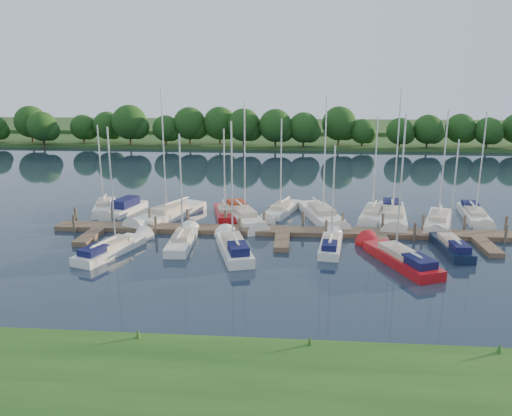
# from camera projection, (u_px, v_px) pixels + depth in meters

# --- Properties ---
(ground) EXTENTS (260.00, 260.00, 0.00)m
(ground) POSITION_uv_depth(u_px,v_px,m) (280.00, 267.00, 35.30)
(ground) COLOR #1A2235
(ground) RESTS_ON ground
(near_bank) EXTENTS (90.00, 10.00, 0.50)m
(near_bank) POSITION_uv_depth(u_px,v_px,m) (266.00, 407.00, 19.80)
(near_bank) COLOR #1E4B15
(near_bank) RESTS_ON ground
(dock) EXTENTS (40.00, 6.00, 0.40)m
(dock) POSITION_uv_depth(u_px,v_px,m) (283.00, 233.00, 42.30)
(dock) COLOR brown
(dock) RESTS_ON ground
(mooring_pilings) EXTENTS (38.24, 2.84, 2.00)m
(mooring_pilings) POSITION_uv_depth(u_px,v_px,m) (283.00, 225.00, 43.29)
(mooring_pilings) COLOR #473D33
(mooring_pilings) RESTS_ON ground
(far_shore) EXTENTS (180.00, 30.00, 0.60)m
(far_shore) POSITION_uv_depth(u_px,v_px,m) (292.00, 140.00, 107.61)
(far_shore) COLOR #2B461B
(far_shore) RESTS_ON ground
(distant_hill) EXTENTS (220.00, 40.00, 1.40)m
(distant_hill) POSITION_uv_depth(u_px,v_px,m) (293.00, 127.00, 131.64)
(distant_hill) COLOR #305625
(distant_hill) RESTS_ON ground
(treeline) EXTENTS (147.13, 10.03, 8.07)m
(treeline) POSITION_uv_depth(u_px,v_px,m) (286.00, 128.00, 94.22)
(treeline) COLOR #38281C
(treeline) RESTS_ON ground
(sailboat_n_0) EXTENTS (3.11, 7.00, 8.96)m
(sailboat_n_0) POSITION_uv_depth(u_px,v_px,m) (104.00, 208.00, 50.49)
(sailboat_n_0) COLOR white
(sailboat_n_0) RESTS_ON ground
(motorboat) EXTENTS (2.97, 6.41, 1.81)m
(motorboat) POSITION_uv_depth(u_px,v_px,m) (125.00, 209.00, 49.45)
(motorboat) COLOR white
(motorboat) RESTS_ON ground
(sailboat_n_2) EXTENTS (5.57, 9.67, 12.53)m
(sailboat_n_2) POSITION_uv_depth(u_px,v_px,m) (168.00, 216.00, 47.55)
(sailboat_n_2) COLOR white
(sailboat_n_2) RESTS_ON ground
(sailboat_n_3) EXTENTS (2.93, 6.93, 8.87)m
(sailboat_n_3) POSITION_uv_depth(u_px,v_px,m) (225.00, 215.00, 47.95)
(sailboat_n_3) COLOR #AD0F14
(sailboat_n_3) RESTS_ON ground
(sailboat_n_4) EXTENTS (4.83, 8.83, 11.45)m
(sailboat_n_4) POSITION_uv_depth(u_px,v_px,m) (244.00, 217.00, 46.72)
(sailboat_n_4) COLOR white
(sailboat_n_4) RESTS_ON ground
(sailboat_n_5) EXTENTS (3.72, 7.56, 9.70)m
(sailboat_n_5) POSITION_uv_depth(u_px,v_px,m) (281.00, 211.00, 49.18)
(sailboat_n_5) COLOR white
(sailboat_n_5) RESTS_ON ground
(sailboat_n_6) EXTENTS (4.33, 9.66, 12.23)m
(sailboat_n_6) POSITION_uv_depth(u_px,v_px,m) (322.00, 216.00, 47.22)
(sailboat_n_6) COLOR white
(sailboat_n_6) RESTS_ON ground
(sailboat_n_7) EXTENTS (3.59, 7.97, 10.03)m
(sailboat_n_7) POSITION_uv_depth(u_px,v_px,m) (372.00, 215.00, 47.68)
(sailboat_n_7) COLOR white
(sailboat_n_7) RESTS_ON ground
(sailboat_n_8) EXTENTS (3.65, 10.19, 12.70)m
(sailboat_n_8) POSITION_uv_depth(u_px,v_px,m) (392.00, 217.00, 46.92)
(sailboat_n_8) COLOR white
(sailboat_n_8) RESTS_ON ground
(sailboat_n_9) EXTENTS (4.25, 8.44, 10.77)m
(sailboat_n_9) POSITION_uv_depth(u_px,v_px,m) (438.00, 223.00, 45.24)
(sailboat_n_9) COLOR white
(sailboat_n_9) RESTS_ON ground
(sailboat_n_10) EXTENTS (2.84, 8.37, 10.42)m
(sailboat_n_10) POSITION_uv_depth(u_px,v_px,m) (475.00, 215.00, 47.49)
(sailboat_n_10) COLOR white
(sailboat_n_10) RESTS_ON ground
(sailboat_s_0) EXTENTS (3.88, 7.78, 9.89)m
(sailboat_s_0) POSITION_uv_depth(u_px,v_px,m) (113.00, 249.00, 38.06)
(sailboat_s_0) COLOR white
(sailboat_s_0) RESTS_ON ground
(sailboat_s_1) EXTENTS (1.95, 7.16, 9.22)m
(sailboat_s_1) POSITION_uv_depth(u_px,v_px,m) (183.00, 241.00, 39.97)
(sailboat_s_1) COLOR white
(sailboat_s_1) RESTS_ON ground
(sailboat_s_2) EXTENTS (3.73, 8.04, 10.41)m
(sailboat_s_2) POSITION_uv_depth(u_px,v_px,m) (234.00, 249.00, 38.00)
(sailboat_s_2) COLOR white
(sailboat_s_2) RESTS_ON ground
(sailboat_s_3) EXTENTS (2.27, 6.60, 8.44)m
(sailboat_s_3) POSITION_uv_depth(u_px,v_px,m) (331.00, 245.00, 38.95)
(sailboat_s_3) COLOR white
(sailboat_s_3) RESTS_ON ground
(sailboat_s_4) EXTENTS (4.69, 8.54, 11.01)m
(sailboat_s_4) POSITION_uv_depth(u_px,v_px,m) (399.00, 259.00, 35.92)
(sailboat_s_4) COLOR #AD0F14
(sailboat_s_4) RESTS_ON ground
(sailboat_s_5) EXTENTS (1.94, 6.91, 8.95)m
(sailboat_s_5) POSITION_uv_depth(u_px,v_px,m) (450.00, 247.00, 38.48)
(sailboat_s_5) COLOR black
(sailboat_s_5) RESTS_ON ground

